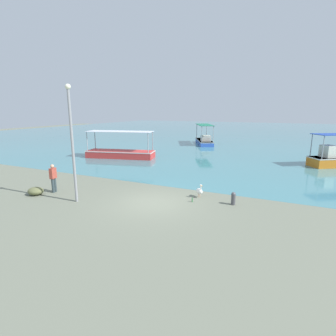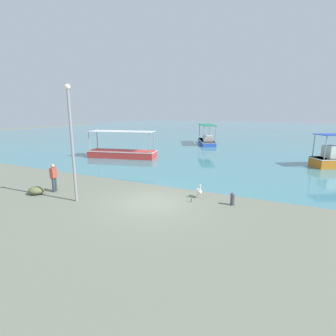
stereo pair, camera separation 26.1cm
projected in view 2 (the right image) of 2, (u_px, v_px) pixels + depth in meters
ground at (153, 203)px, 13.88m from camera, size 120.00×120.00×0.00m
harbor_water at (262, 132)px, 56.03m from camera, size 110.00×90.00×0.00m
fishing_boat_far_right at (207, 140)px, 36.76m from camera, size 4.25×6.32×2.75m
fishing_boat_near_left at (122, 152)px, 26.82m from camera, size 7.16×3.59×2.69m
pelican at (199, 191)px, 14.60m from camera, size 0.64×0.66×0.80m
lamp_post at (72, 138)px, 13.40m from camera, size 0.28×0.28×6.05m
mooring_bollard at (233, 198)px, 13.45m from camera, size 0.23×0.23×0.68m
fisherman_standing at (54, 177)px, 15.56m from camera, size 0.28×0.43×1.69m
net_pile at (36, 190)px, 15.23m from camera, size 0.94×0.80×0.45m
glass_bottle at (191, 200)px, 13.93m from camera, size 0.07×0.07×0.27m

